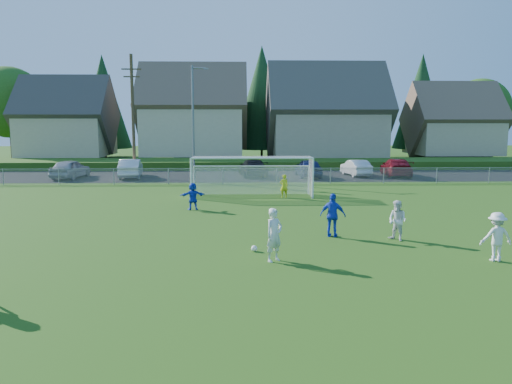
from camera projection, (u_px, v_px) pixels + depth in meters
ground at (264, 274)px, 15.18m from camera, size 160.00×160.00×0.00m
asphalt_lot at (249, 176)px, 42.39m from camera, size 60.00×60.00×0.00m
grass_embankment at (247, 164)px, 49.76m from camera, size 70.00×6.00×0.80m
soccer_ball at (254, 248)px, 17.85m from camera, size 0.22×0.22×0.22m
player_white_a at (274, 235)px, 16.51m from camera, size 0.78×0.74×1.79m
player_white_b at (397, 221)px, 19.40m from camera, size 0.94×0.97×1.58m
player_white_c at (496, 237)px, 16.56m from camera, size 1.07×0.62×1.65m
player_blue_a at (333, 215)px, 20.02m from camera, size 1.12×0.79×1.76m
player_blue_b at (193, 196)px, 26.18m from camera, size 1.40×0.78×1.44m
goalkeeper at (284, 186)px, 30.32m from camera, size 0.58×0.45×1.42m
car_a at (70, 169)px, 40.56m from camera, size 2.37×4.73×1.55m
car_b at (131, 168)px, 41.04m from camera, size 2.16×4.82×1.53m
car_d at (253, 168)px, 42.05m from camera, size 2.58×5.16×1.44m
car_e at (308, 168)px, 41.36m from camera, size 1.95×4.54×1.53m
car_f at (356, 168)px, 42.53m from camera, size 1.99×4.29×1.36m
car_g at (396, 167)px, 42.15m from camera, size 2.70×5.35×1.49m
soccer_goal at (252, 170)px, 30.84m from camera, size 7.42×1.90×2.50m
chainlink_fence at (250, 176)px, 36.86m from camera, size 52.06×0.06×1.20m
streetlight at (194, 118)px, 40.09m from camera, size 1.38×0.18×9.00m
utility_pole at (133, 115)px, 40.87m from camera, size 1.60×0.26×10.00m
houses_row at (264, 97)px, 56.23m from camera, size 53.90×11.45×13.27m
tree_row at (254, 103)px, 62.47m from camera, size 65.98×12.36×13.80m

